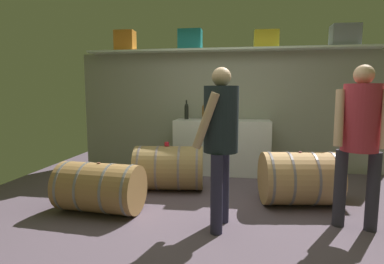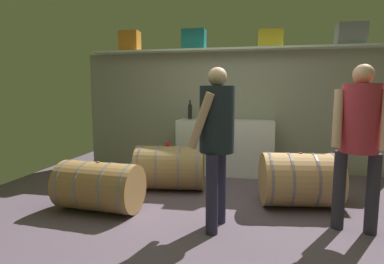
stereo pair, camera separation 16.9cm
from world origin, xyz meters
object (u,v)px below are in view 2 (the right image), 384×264
at_px(wine_glass, 224,114).
at_px(wine_barrel_flank, 300,180).
at_px(visitor_tasting, 360,131).
at_px(wine_bottle_dark, 190,111).
at_px(work_cabinet, 225,147).
at_px(wine_bottle_amber, 208,112).
at_px(red_funnel, 223,116).
at_px(winemaker_pouring, 216,131).
at_px(toolcase_orange, 130,41).
at_px(toolcase_yellow, 270,39).
at_px(toolcase_teal, 194,40).
at_px(toolcase_grey, 351,34).
at_px(wine_barrel_near, 170,168).
at_px(tasting_cup, 168,144).
at_px(wine_barrel_far, 99,186).

bearing_deg(wine_glass, wine_barrel_flank, -52.06).
bearing_deg(visitor_tasting, wine_bottle_dark, -31.13).
distance_m(work_cabinet, wine_bottle_amber, 0.66).
height_order(wine_bottle_amber, wine_glass, wine_bottle_amber).
bearing_deg(red_funnel, wine_barrel_flank, -54.28).
height_order(wine_glass, winemaker_pouring, winemaker_pouring).
bearing_deg(work_cabinet, toolcase_orange, 174.10).
bearing_deg(wine_bottle_dark, work_cabinet, -7.46).
distance_m(wine_bottle_amber, red_funnel, 0.27).
relative_size(work_cabinet, wine_bottle_dark, 4.81).
relative_size(toolcase_yellow, work_cabinet, 0.24).
height_order(toolcase_teal, work_cabinet, toolcase_teal).
relative_size(wine_bottle_amber, visitor_tasting, 0.18).
height_order(toolcase_yellow, toolcase_grey, toolcase_grey).
bearing_deg(work_cabinet, visitor_tasting, -53.29).
bearing_deg(wine_barrel_near, winemaker_pouring, -62.07).
relative_size(wine_bottle_dark, visitor_tasting, 0.20).
xyz_separation_m(toolcase_grey, tasting_cup, (-2.57, -1.21, -1.59)).
height_order(toolcase_yellow, wine_glass, toolcase_yellow).
relative_size(red_funnel, visitor_tasting, 0.08).
height_order(wine_bottle_dark, wine_barrel_near, wine_bottle_dark).
distance_m(work_cabinet, visitor_tasting, 2.51).
bearing_deg(winemaker_pouring, tasting_cup, 45.18).
relative_size(toolcase_yellow, visitor_tasting, 0.24).
bearing_deg(wine_barrel_far, red_funnel, 65.08).
relative_size(wine_glass, winemaker_pouring, 0.09).
xyz_separation_m(red_funnel, visitor_tasting, (1.52, -2.12, 0.04)).
bearing_deg(winemaker_pouring, toolcase_grey, -27.51).
height_order(toolcase_orange, tasting_cup, toolcase_orange).
height_order(toolcase_grey, wine_barrel_near, toolcase_grey).
bearing_deg(visitor_tasting, toolcase_teal, -33.12).
xyz_separation_m(tasting_cup, winemaker_pouring, (0.82, -1.13, 0.33)).
xyz_separation_m(wine_bottle_dark, wine_barrel_far, (-0.63, -2.04, -0.75)).
height_order(toolcase_grey, tasting_cup, toolcase_grey).
relative_size(toolcase_orange, wine_barrel_flank, 0.36).
relative_size(wine_barrel_near, visitor_tasting, 0.62).
bearing_deg(toolcase_grey, wine_glass, -176.11).
relative_size(toolcase_grey, wine_barrel_near, 0.42).
bearing_deg(winemaker_pouring, wine_bottle_dark, 27.65).
bearing_deg(toolcase_grey, tasting_cup, -156.16).
bearing_deg(wine_barrel_far, toolcase_yellow, 52.32).
relative_size(tasting_cup, visitor_tasting, 0.04).
bearing_deg(work_cabinet, winemaker_pouring, -86.68).
bearing_deg(wine_barrel_flank, tasting_cup, 160.94).
xyz_separation_m(wine_bottle_amber, winemaker_pouring, (0.44, -2.25, -0.05)).
height_order(toolcase_yellow, red_funnel, toolcase_yellow).
bearing_deg(visitor_tasting, wine_bottle_amber, -35.73).
bearing_deg(wine_barrel_flank, work_cabinet, 118.63).
relative_size(toolcase_grey, visitor_tasting, 0.26).
bearing_deg(wine_barrel_far, wine_barrel_near, 62.39).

